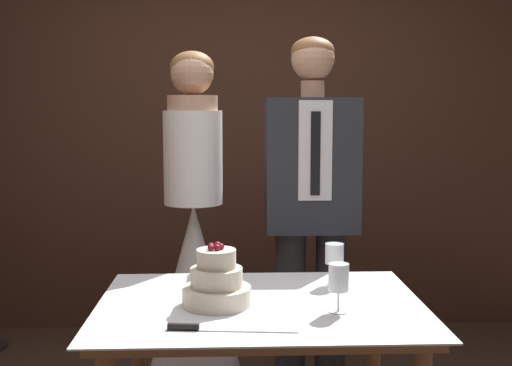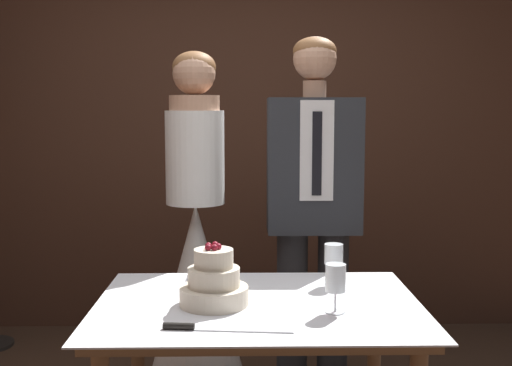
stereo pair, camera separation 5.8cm
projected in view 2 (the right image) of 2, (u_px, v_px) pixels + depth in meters
The scene contains 8 objects.
wall_back at pixel (239, 130), 4.20m from camera, with size 4.66×0.12×2.60m, color #472B1E.
cake_table at pixel (258, 328), 2.30m from camera, with size 1.16×0.85×0.75m.
tiered_cake at pixel (214, 283), 2.26m from camera, with size 0.24×0.24×0.22m.
cake_knife at pixel (202, 328), 2.01m from camera, with size 0.41×0.06×0.02m.
wine_glass_near at pixel (334, 256), 2.52m from camera, with size 0.07×0.07×0.16m.
wine_glass_middle at pixel (336, 281), 2.17m from camera, with size 0.07×0.07×0.17m.
bride at pixel (196, 277), 3.11m from camera, with size 0.54×0.54×1.71m.
groom at pixel (313, 201), 3.08m from camera, with size 0.44×0.25×1.78m.
Camera 2 is at (0.03, -2.19, 1.44)m, focal length 45.00 mm.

